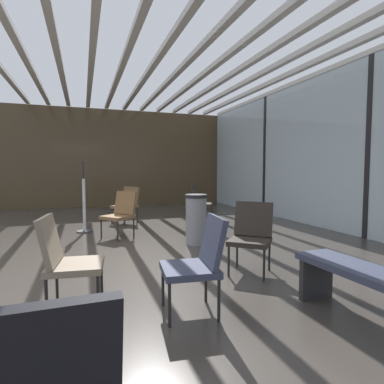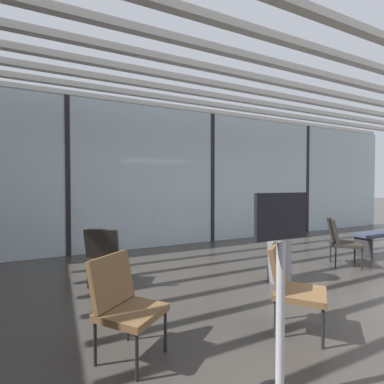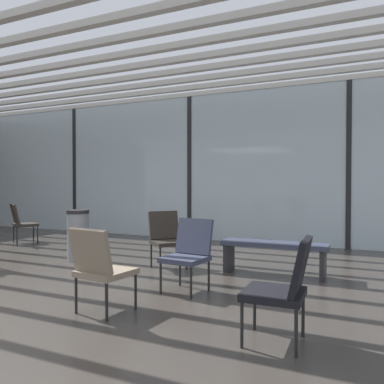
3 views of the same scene
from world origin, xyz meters
name	(u,v)px [view 3 (image 3 of 3)]	position (x,y,z in m)	size (l,w,h in m)	color
ground_plane	(1,297)	(0.00, 0.00, 0.00)	(60.00, 60.00, 0.00)	#38332D
glass_curtain_wall	(190,168)	(0.00, 5.20, 1.68)	(14.00, 0.08, 3.37)	silver
window_mullion_0	(76,170)	(-3.50, 5.20, 1.68)	(0.10, 0.12, 3.37)	black
window_mullion_1	(190,168)	(0.00, 5.20, 1.68)	(0.10, 0.12, 3.37)	black
window_mullion_2	(349,165)	(3.50, 5.20, 1.68)	(0.10, 0.12, 3.37)	black
ceiling_slats	(103,51)	(0.00, 1.90, 3.42)	(13.72, 6.72, 0.10)	beige
parked_airplane	(211,161)	(-1.73, 10.85, 2.21)	(13.94, 4.42, 4.42)	#B2BCD6
lounge_chair_1	(100,265)	(1.40, 0.02, 0.49)	(0.54, 0.58, 0.87)	#7F705B
lounge_chair_2	(189,250)	(1.86, 1.15, 0.49)	(0.54, 0.58, 0.87)	#33384C
lounge_chair_4	(167,236)	(0.99, 2.18, 0.49)	(0.71, 0.71, 0.87)	#28231E
lounge_chair_5	(21,221)	(-3.08, 2.99, 0.49)	(0.68, 0.70, 0.87)	#28231E
lounge_chair_6	(285,284)	(3.23, 0.06, 0.49)	(0.54, 0.49, 0.87)	black
waiting_bench	(274,250)	(2.63, 2.38, 0.36)	(1.51, 0.44, 0.47)	#33384C
trash_bin	(78,235)	(-0.63, 2.02, 0.43)	(0.38, 0.38, 0.86)	slate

